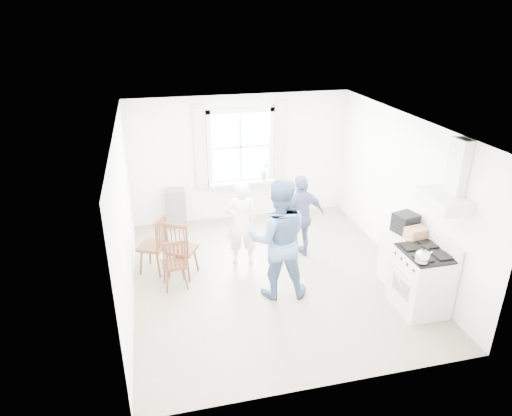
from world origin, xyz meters
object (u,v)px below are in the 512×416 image
at_px(windsor_chair_c, 158,238).
at_px(person_left, 242,223).
at_px(windsor_chair_b, 178,244).
at_px(windsor_chair_a, 174,259).
at_px(person_right, 301,217).
at_px(person_mid, 278,239).
at_px(stereo_stack, 405,223).
at_px(low_cabinet, 401,258).
at_px(gas_stove, 422,280).

xyz_separation_m(windsor_chair_c, person_left, (1.42, -0.04, 0.14)).
xyz_separation_m(windsor_chair_b, windsor_chair_c, (-0.31, 0.30, -0.01)).
height_order(windsor_chair_a, person_right, person_right).
xyz_separation_m(person_left, person_mid, (0.34, -1.06, 0.19)).
height_order(person_left, person_mid, person_mid).
height_order(stereo_stack, person_left, person_left).
bearing_deg(low_cabinet, windsor_chair_a, 170.00).
height_order(windsor_chair_c, person_right, person_right).
bearing_deg(windsor_chair_b, person_mid, -28.98).
height_order(gas_stove, windsor_chair_a, gas_stove).
height_order(windsor_chair_a, person_left, person_left).
bearing_deg(person_left, windsor_chair_b, 21.91).
bearing_deg(windsor_chair_c, stereo_stack, -17.52).
height_order(stereo_stack, person_right, person_right).
height_order(low_cabinet, windsor_chair_c, windsor_chair_c).
relative_size(low_cabinet, person_right, 0.59).
bearing_deg(windsor_chair_b, stereo_stack, -14.53).
distance_m(gas_stove, person_right, 2.30).
xyz_separation_m(windsor_chair_c, person_mid, (1.76, -1.10, 0.33)).
bearing_deg(windsor_chair_b, person_right, 6.92).
xyz_separation_m(stereo_stack, windsor_chair_c, (-3.80, 1.20, -0.42)).
height_order(stereo_stack, windsor_chair_a, stereo_stack).
bearing_deg(low_cabinet, gas_stove, -95.68).
distance_m(person_left, person_right, 1.07).
bearing_deg(person_left, windsor_chair_a, 34.98).
xyz_separation_m(stereo_stack, person_right, (-1.32, 1.17, -0.28)).
bearing_deg(windsor_chair_c, person_right, -0.74).
relative_size(stereo_stack, windsor_chair_c, 0.39).
xyz_separation_m(stereo_stack, person_left, (-2.39, 1.16, -0.28)).
distance_m(windsor_chair_a, person_mid, 1.66).
distance_m(windsor_chair_a, person_right, 2.35).
relative_size(gas_stove, stereo_stack, 2.78).
height_order(gas_stove, low_cabinet, gas_stove).
bearing_deg(windsor_chair_b, windsor_chair_a, -105.42).
bearing_deg(windsor_chair_a, gas_stove, -20.83).
relative_size(gas_stove, person_left, 0.73).
xyz_separation_m(gas_stove, person_left, (-2.30, 1.92, 0.28)).
distance_m(low_cabinet, windsor_chair_c, 3.99).
bearing_deg(person_right, low_cabinet, 128.65).
xyz_separation_m(low_cabinet, person_left, (-2.37, 1.22, 0.32)).
bearing_deg(windsor_chair_c, windsor_chair_b, -43.40).
bearing_deg(windsor_chair_a, person_left, 26.21).
bearing_deg(person_right, windsor_chair_b, -1.19).
xyz_separation_m(windsor_chair_a, windsor_chair_c, (-0.22, 0.63, 0.08)).
distance_m(gas_stove, person_mid, 2.18).
bearing_deg(windsor_chair_c, person_mid, -31.94).
relative_size(gas_stove, low_cabinet, 1.24).
xyz_separation_m(low_cabinet, stereo_stack, (0.02, 0.05, 0.60)).
distance_m(low_cabinet, windsor_chair_b, 3.60).
bearing_deg(person_right, person_left, -7.80).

